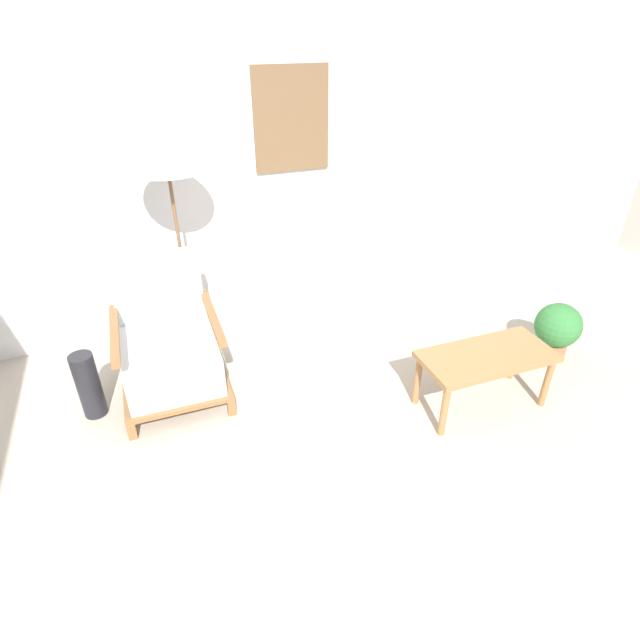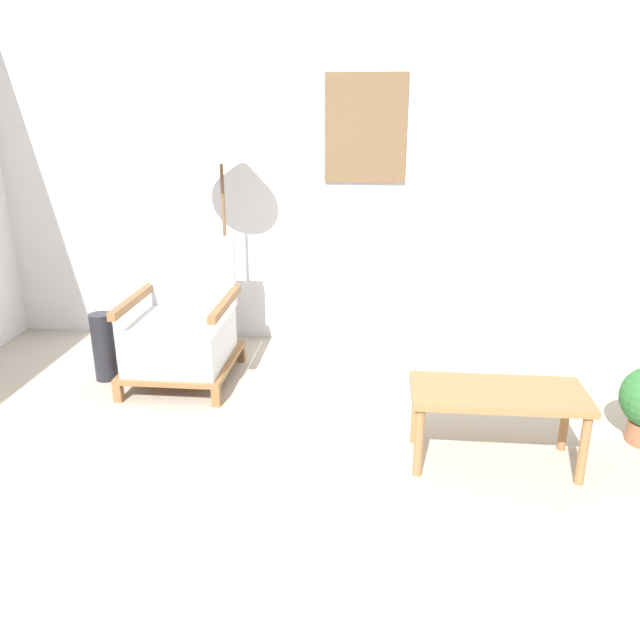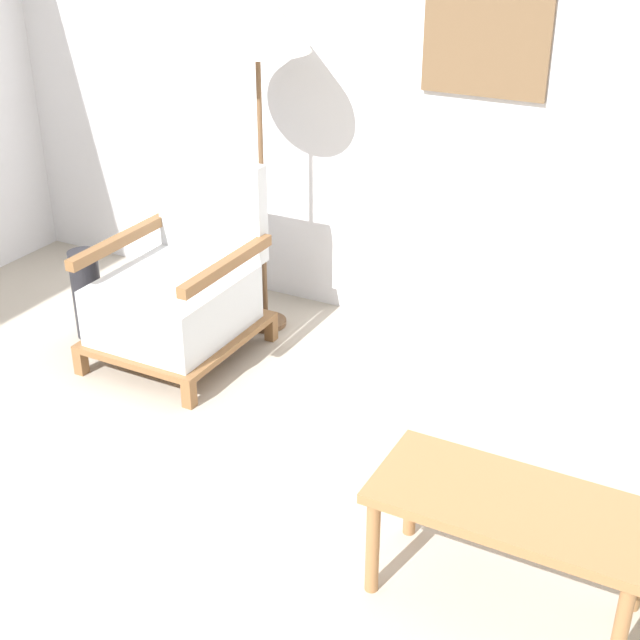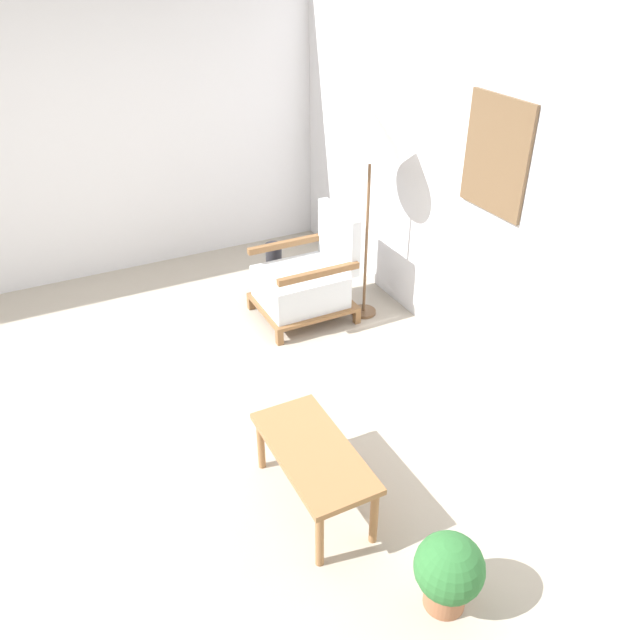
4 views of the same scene
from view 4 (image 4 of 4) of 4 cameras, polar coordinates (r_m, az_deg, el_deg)
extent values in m
plane|color=#A89E8E|center=(4.20, -17.26, -10.30)|extent=(14.00, 14.00, 0.00)
cube|color=silver|center=(4.44, 13.50, 12.95)|extent=(8.00, 0.06, 2.70)
cube|color=brown|center=(4.15, 15.79, 14.27)|extent=(0.56, 0.02, 0.72)
cube|color=silver|center=(5.83, -19.64, 16.48)|extent=(0.06, 8.00, 2.70)
cube|color=brown|center=(5.32, -6.34, 1.59)|extent=(0.05, 0.05, 0.12)
cube|color=brown|center=(4.84, -3.72, -1.62)|extent=(0.05, 0.05, 0.12)
cube|color=brown|center=(5.56, 0.28, 3.22)|extent=(0.05, 0.05, 0.12)
cube|color=brown|center=(5.11, 3.38, 0.32)|extent=(0.05, 0.05, 0.12)
cube|color=brown|center=(5.16, -1.59, 1.66)|extent=(0.65, 0.74, 0.03)
cube|color=silver|center=(5.08, -1.82, 3.07)|extent=(0.57, 0.64, 0.27)
cube|color=silver|center=(5.06, 1.73, 7.60)|extent=(0.57, 0.08, 0.47)
cube|color=brown|center=(5.21, -3.08, 6.97)|extent=(0.05, 0.68, 0.05)
cube|color=brown|center=(4.73, -0.11, 4.28)|extent=(0.05, 0.68, 0.05)
cylinder|color=brown|center=(5.26, 3.99, 0.77)|extent=(0.21, 0.21, 0.03)
cylinder|color=brown|center=(4.95, 4.29, 7.53)|extent=(0.02, 0.02, 1.33)
cone|color=silver|center=(4.67, 4.70, 16.77)|extent=(0.48, 0.48, 0.31)
cube|color=olive|center=(3.39, -0.60, -11.91)|extent=(0.84, 0.39, 0.04)
cylinder|color=olive|center=(3.74, -5.43, -11.20)|extent=(0.04, 0.04, 0.36)
cylinder|color=olive|center=(3.26, -0.04, -19.43)|extent=(0.04, 0.04, 0.36)
cylinder|color=olive|center=(3.83, -1.03, -9.80)|extent=(0.04, 0.04, 0.36)
cylinder|color=olive|center=(3.36, 4.96, -17.48)|extent=(0.04, 0.04, 0.36)
cylinder|color=black|center=(5.52, -4.20, 4.82)|extent=(0.14, 0.14, 0.45)
cylinder|color=#935B3D|center=(3.28, 11.33, -23.40)|extent=(0.20, 0.20, 0.12)
sphere|color=#2D6B33|center=(3.12, 11.74, -21.28)|extent=(0.33, 0.33, 0.33)
camera|label=1|loc=(4.20, -41.51, 16.98)|focal=28.00mm
camera|label=2|loc=(3.44, -54.73, 0.61)|focal=35.00mm
camera|label=3|loc=(2.12, -54.89, 0.24)|focal=50.00mm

